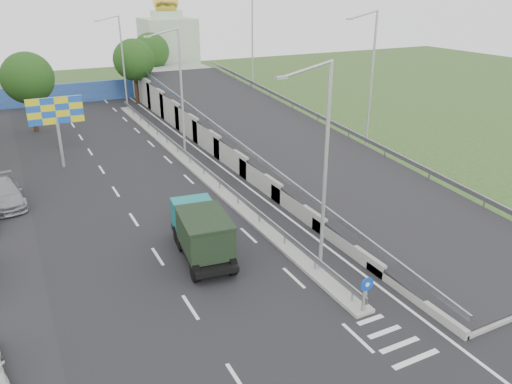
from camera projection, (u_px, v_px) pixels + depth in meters
ground at (398, 344)px, 19.72m from camera, size 160.00×160.00×0.00m
road_surface at (169, 188)px, 34.96m from camera, size 26.00×90.00×0.04m
median at (190, 164)px, 39.48m from camera, size 1.00×44.00×0.20m
overpass_ramp at (273, 132)px, 41.98m from camera, size 10.00×50.00×3.50m
median_guardrail at (190, 156)px, 39.23m from camera, size 0.09×44.00×0.71m
sign_bollard at (365, 294)px, 21.12m from camera, size 0.64×0.23×1.67m
lamp_post_near at (322, 161)px, 22.50m from camera, size 2.74×0.18×10.08m
lamp_post_mid at (179, 87)px, 39.00m from camera, size 2.74×0.18×10.08m
lamp_post_far at (121, 57)px, 55.49m from camera, size 2.74×0.18×10.08m
blue_wall at (80, 93)px, 60.48m from camera, size 30.00×0.50×2.40m
church at (168, 45)px, 71.36m from camera, size 7.00×7.00×13.80m
billboard at (56, 115)px, 37.46m from camera, size 4.00×0.24×5.50m
tree_left_mid at (28, 78)px, 46.56m from camera, size 4.80×4.80×7.60m
tree_median_far at (134, 60)px, 58.17m from camera, size 4.80×4.80×7.60m
tree_ramp_far at (151, 52)px, 65.62m from camera, size 4.80×4.80×7.60m
dump_truck at (201, 231)px, 25.70m from camera, size 2.86×6.10×2.60m
parked_car_d at (4, 194)px, 32.08m from camera, size 2.63×5.44×1.53m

